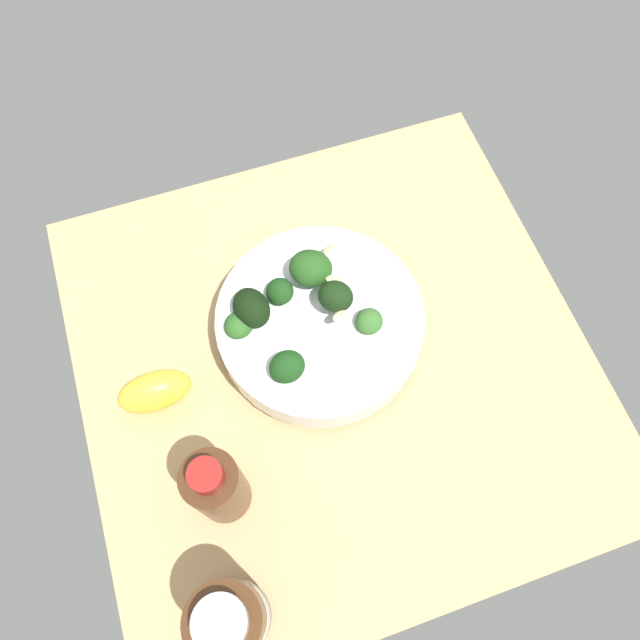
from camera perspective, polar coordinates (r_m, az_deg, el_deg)
The scene contains 5 objects.
ground_plane at distance 72.31cm, azimuth 1.25°, elevation -3.98°, with size 56.72×56.72×3.24cm, color tan.
bowl_of_broccoli at distance 68.62cm, azimuth -0.29°, elevation -0.10°, with size 22.85×22.85×10.44cm.
lemon_wedge at distance 69.25cm, azimuth -14.94°, elevation -6.35°, with size 7.95×4.19×4.92cm, color yellow.
bottle_tall at distance 61.80cm, azimuth -8.26°, elevation -25.57°, with size 6.83×6.83×11.97cm.
bottle_short at distance 61.79cm, azimuth -9.42°, elevation -14.91°, with size 5.41×5.41×13.45cm.
Camera 1 is at (-22.67, 9.34, 66.41)cm, focal length 34.87 mm.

